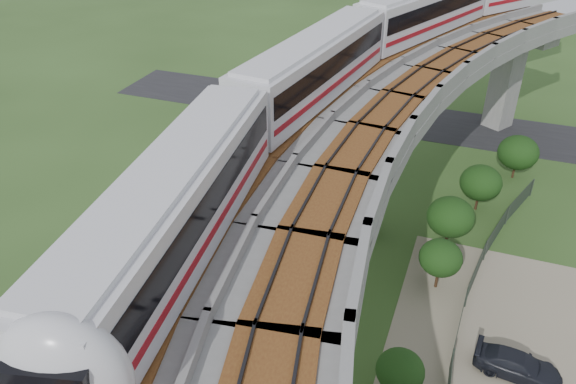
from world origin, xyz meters
The scene contains 11 objects.
ground centered at (0.00, 0.00, 0.00)m, with size 160.00×160.00×0.00m, color #304C1E.
asphalt_road centered at (0.00, 30.00, 0.01)m, with size 60.00×8.00×0.03m, color #232326.
viaduct centered at (3.84, 0.00, 9.05)m, with size 19.58×73.98×11.40m.
metro_train centered at (2.02, 14.03, 12.31)m, with size 19.11×59.55×3.64m.
fence centered at (9.75, 0.00, 0.75)m, with size 3.87×38.73×1.50m.
tree_0 centered at (10.88, 21.77, 2.29)m, with size 3.15×3.15×3.63m.
tree_1 centered at (8.46, 15.90, 2.28)m, with size 2.97×2.97×3.54m.
tree_2 centered at (6.95, 10.05, 2.67)m, with size 3.03×3.03×3.96m.
tree_3 centered at (6.89, 6.13, 2.24)m, with size 2.55×2.55×3.33m.
tree_4 centered at (6.21, -2.64, 1.82)m, with size 2.32×2.32×2.81m.
car_dark centered at (11.63, 0.80, 0.66)m, with size 1.73×4.27×1.24m, color black.
Camera 1 is at (7.56, -21.40, 22.86)m, focal length 35.00 mm.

